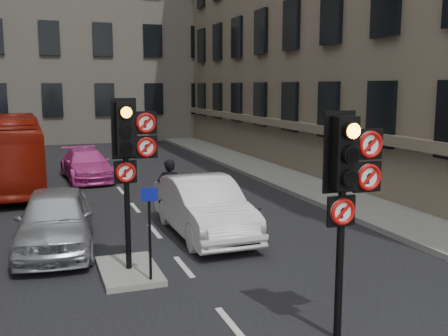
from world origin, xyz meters
TOP-DOWN VIEW (x-y plane):
  - pavement_right at (7.20, 12.00)m, footprint 3.00×50.00m
  - centre_island at (-1.20, 5.00)m, footprint 1.20×2.00m
  - building_far at (0.00, 38.00)m, footprint 30.00×14.00m
  - signal_near at (1.49, 0.99)m, footprint 0.91×0.40m
  - signal_far at (-1.11, 4.99)m, footprint 0.91×0.40m
  - car_silver at (-2.58, 7.26)m, footprint 2.16×4.49m
  - car_white at (1.18, 7.25)m, footprint 1.69×4.68m
  - car_pink at (-0.98, 16.86)m, footprint 2.12×4.50m
  - bus_red at (-3.91, 16.56)m, footprint 2.48×9.91m
  - motorcycle at (2.06, 6.33)m, footprint 0.56×1.66m
  - motorcyclist at (0.63, 8.84)m, footprint 0.76×0.59m
  - info_sign at (-0.90, 4.18)m, footprint 0.32×0.13m

SIDE VIEW (x-z plane):
  - centre_island at x=-1.20m, z-range 0.00..0.12m
  - pavement_right at x=7.20m, z-range 0.00..0.16m
  - motorcycle at x=2.06m, z-range 0.00..0.98m
  - car_pink at x=-0.98m, z-range 0.00..1.27m
  - car_silver at x=-2.58m, z-range 0.00..1.48m
  - car_white at x=1.18m, z-range 0.00..1.54m
  - motorcyclist at x=0.63m, z-range 0.00..1.86m
  - info_sign at x=-0.90m, z-range 0.39..2.26m
  - bus_red at x=-3.91m, z-range 0.00..2.75m
  - signal_near at x=1.49m, z-range 0.79..4.37m
  - signal_far at x=-1.11m, z-range 0.91..4.49m
  - building_far at x=0.00m, z-range 0.00..20.00m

